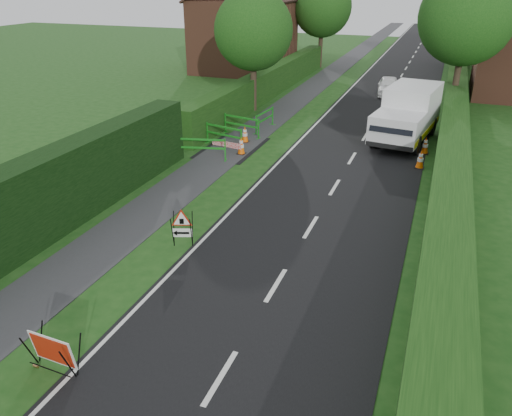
% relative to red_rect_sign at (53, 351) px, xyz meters
% --- Properties ---
extents(ground, '(120.00, 120.00, 0.00)m').
position_rel_red_rect_sign_xyz_m(ground, '(0.73, 3.48, -0.51)').
color(ground, '#184313').
rests_on(ground, ground).
extents(road_surface, '(6.00, 90.00, 0.02)m').
position_rel_red_rect_sign_xyz_m(road_surface, '(3.23, 38.48, -0.50)').
color(road_surface, black).
rests_on(road_surface, ground).
extents(footpath, '(2.00, 90.00, 0.02)m').
position_rel_red_rect_sign_xyz_m(footpath, '(-2.27, 38.48, -0.50)').
color(footpath, '#2D2D30').
rests_on(footpath, ground).
extents(hedge_west_near, '(1.10, 18.00, 2.50)m').
position_rel_red_rect_sign_xyz_m(hedge_west_near, '(-4.27, 3.48, -0.51)').
color(hedge_west_near, black).
rests_on(hedge_west_near, ground).
extents(hedge_west_far, '(1.00, 24.00, 1.80)m').
position_rel_red_rect_sign_xyz_m(hedge_west_far, '(-4.27, 25.48, -0.51)').
color(hedge_west_far, '#14380F').
rests_on(hedge_west_far, ground).
extents(hedge_east, '(1.20, 50.00, 1.50)m').
position_rel_red_rect_sign_xyz_m(hedge_east, '(7.23, 19.48, -0.51)').
color(hedge_east, '#14380F').
rests_on(hedge_east, ground).
extents(house_west, '(7.50, 7.40, 7.88)m').
position_rel_red_rect_sign_xyz_m(house_west, '(-9.27, 33.48, 2.39)').
color(house_west, brown).
rests_on(house_west, ground).
extents(tree_nw, '(4.40, 4.40, 6.70)m').
position_rel_red_rect_sign_xyz_m(tree_nw, '(-3.87, 21.48, 3.98)').
color(tree_nw, '#2D2116').
rests_on(tree_nw, ground).
extents(tree_ne, '(5.20, 5.20, 7.79)m').
position_rel_red_rect_sign_xyz_m(tree_ne, '(7.13, 25.48, 4.67)').
color(tree_ne, '#2D2116').
rests_on(tree_ne, ground).
extents(tree_fw, '(4.80, 4.80, 7.24)m').
position_rel_red_rect_sign_xyz_m(tree_fw, '(-3.87, 37.48, 4.32)').
color(tree_fw, '#2D2116').
rests_on(tree_fw, ground).
extents(tree_fe, '(4.20, 4.20, 6.33)m').
position_rel_red_rect_sign_xyz_m(tree_fe, '(7.13, 41.48, 3.72)').
color(tree_fe, '#2D2116').
rests_on(tree_fe, ground).
extents(red_rect_sign, '(1.06, 0.67, 0.88)m').
position_rel_red_rect_sign_xyz_m(red_rect_sign, '(0.00, 0.00, 0.00)').
color(red_rect_sign, black).
rests_on(red_rect_sign, ground).
extents(triangle_sign, '(0.89, 0.89, 1.02)m').
position_rel_red_rect_sign_xyz_m(triangle_sign, '(-0.03, 5.46, 0.20)').
color(triangle_sign, black).
rests_on(triangle_sign, ground).
extents(works_van, '(2.91, 5.73, 2.50)m').
position_rel_red_rect_sign_xyz_m(works_van, '(5.11, 18.58, 0.82)').
color(works_van, silver).
rests_on(works_van, ground).
extents(traffic_cone_0, '(0.38, 0.38, 0.79)m').
position_rel_red_rect_sign_xyz_m(traffic_cone_0, '(6.08, 14.79, -0.11)').
color(traffic_cone_0, black).
rests_on(traffic_cone_0, ground).
extents(traffic_cone_1, '(0.38, 0.38, 0.79)m').
position_rel_red_rect_sign_xyz_m(traffic_cone_1, '(6.15, 16.80, -0.11)').
color(traffic_cone_1, black).
rests_on(traffic_cone_1, ground).
extents(traffic_cone_2, '(0.38, 0.38, 0.79)m').
position_rel_red_rect_sign_xyz_m(traffic_cone_2, '(5.48, 18.74, -0.11)').
color(traffic_cone_2, black).
rests_on(traffic_cone_2, ground).
extents(traffic_cone_3, '(0.38, 0.38, 0.79)m').
position_rel_red_rect_sign_xyz_m(traffic_cone_3, '(-1.55, 13.84, -0.11)').
color(traffic_cone_3, black).
rests_on(traffic_cone_3, ground).
extents(traffic_cone_4, '(0.38, 0.38, 0.79)m').
position_rel_red_rect_sign_xyz_m(traffic_cone_4, '(-2.05, 15.52, -0.11)').
color(traffic_cone_4, black).
rests_on(traffic_cone_4, ground).
extents(ped_barrier_0, '(2.08, 0.83, 1.00)m').
position_rel_red_rect_sign_xyz_m(ped_barrier_0, '(-2.82, 12.52, 0.12)').
color(ped_barrier_0, '#167D19').
rests_on(ped_barrier_0, ground).
extents(ped_barrier_1, '(2.08, 0.83, 1.00)m').
position_rel_red_rect_sign_xyz_m(ped_barrier_1, '(-2.73, 14.60, 0.12)').
color(ped_barrier_1, '#167D19').
rests_on(ped_barrier_1, ground).
extents(ped_barrier_2, '(2.09, 0.79, 1.00)m').
position_rel_red_rect_sign_xyz_m(ped_barrier_2, '(-2.59, 16.45, 0.12)').
color(ped_barrier_2, '#167D19').
rests_on(ped_barrier_2, ground).
extents(ped_barrier_3, '(0.54, 2.08, 1.00)m').
position_rel_red_rect_sign_xyz_m(ped_barrier_3, '(-1.87, 17.85, 0.12)').
color(ped_barrier_3, '#167D19').
rests_on(ped_barrier_3, ground).
extents(redwhite_plank, '(1.49, 0.28, 0.25)m').
position_rel_red_rect_sign_xyz_m(redwhite_plank, '(-2.18, 13.63, -0.51)').
color(redwhite_plank, red).
rests_on(redwhite_plank, ground).
extents(litter_can, '(0.12, 0.07, 0.07)m').
position_rel_red_rect_sign_xyz_m(litter_can, '(-0.46, -0.08, -0.51)').
color(litter_can, '#BF7F4C').
rests_on(litter_can, ground).
extents(hatchback_car, '(1.79, 3.58, 1.17)m').
position_rel_red_rect_sign_xyz_m(hatchback_car, '(3.07, 28.48, 0.08)').
color(hatchback_car, white).
rests_on(hatchback_car, ground).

